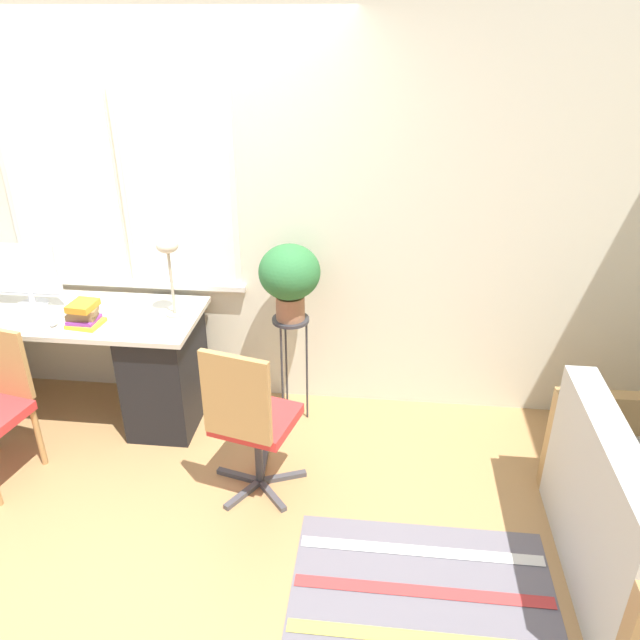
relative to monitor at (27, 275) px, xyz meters
The scene contains 12 objects.
ground_plane 1.32m from the monitor, 27.27° to the right, with size 14.00×14.00×0.00m, color tan.
wall_back_with_window 0.92m from the monitor, 23.69° to the left, with size 9.00×0.12×2.70m.
desk 0.59m from the monitor, 28.33° to the right, with size 1.93×0.66×0.77m.
monitor is the anchor object (origin of this frame).
keyboard 0.32m from the monitor, 88.07° to the right, with size 0.37×0.15×0.02m.
mouse 0.42m from the monitor, 43.31° to the right, with size 0.04×0.07×0.03m.
desk_lamp 0.97m from the monitor, ahead, with size 0.13×0.13×0.50m.
book_stack 0.53m from the monitor, 26.45° to the right, with size 0.21×0.19×0.15m.
office_chair_swivel 1.77m from the monitor, 24.49° to the right, with size 0.54×0.54×0.97m.
plant_stand 1.70m from the monitor, ahead, with size 0.23×0.23×0.74m.
potted_plant 1.67m from the monitor, ahead, with size 0.38×0.38×0.48m.
floor_rug_striped 2.97m from the monitor, 27.51° to the right, with size 1.25×0.86×0.01m.
Camera 1 is at (1.44, -2.99, 2.50)m, focal length 35.00 mm.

